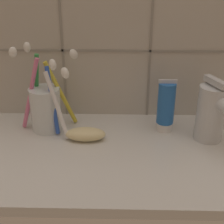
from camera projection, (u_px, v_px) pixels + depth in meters
The scene contains 6 objects.
sink_counter at pixel (143, 154), 62.56cm from camera, with size 78.64×33.09×2.00cm, color silver.
tile_wall_backsplash at pixel (142, 24), 67.78cm from camera, with size 88.64×1.72×47.16cm.
toothbrush_cup at pixel (46, 105), 67.57cm from camera, with size 14.44×10.37×19.14cm.
toothpaste_tube at pixel (166, 106), 67.00cm from camera, with size 3.89×3.71×11.92cm.
sink_faucet at pixel (213, 112), 63.01cm from camera, with size 7.00×11.54×13.34cm.
soap_bar at pixel (86, 134), 65.25cm from camera, with size 8.44×4.12×2.65cm, color beige.
Camera 1 is at (-4.87, -52.68, 36.02)cm, focal length 50.00 mm.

